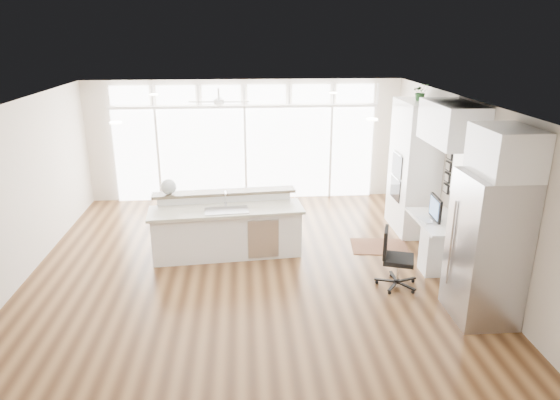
{
  "coord_description": "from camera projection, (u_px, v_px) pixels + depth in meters",
  "views": [
    {
      "loc": [
        -0.04,
        -7.11,
        3.71
      ],
      "look_at": [
        0.54,
        0.6,
        1.07
      ],
      "focal_mm": 32.0,
      "sensor_mm": 36.0,
      "label": 1
    }
  ],
  "objects": [
    {
      "name": "floor",
      "position": [
        249.0,
        277.0,
        7.91
      ],
      "size": [
        7.0,
        8.0,
        0.02
      ],
      "primitive_type": "cube",
      "color": "#472B15",
      "rests_on": "ground"
    },
    {
      "name": "ceiling",
      "position": [
        245.0,
        106.0,
        7.04
      ],
      "size": [
        7.0,
        8.0,
        0.02
      ],
      "primitive_type": "cube",
      "color": "white",
      "rests_on": "wall_back"
    },
    {
      "name": "wall_back",
      "position": [
        245.0,
        140.0,
        11.25
      ],
      "size": [
        7.0,
        0.04,
        2.7
      ],
      "primitive_type": "cube",
      "color": "beige",
      "rests_on": "floor"
    },
    {
      "name": "wall_front",
      "position": [
        254.0,
        366.0,
        3.7
      ],
      "size": [
        7.0,
        0.04,
        2.7
      ],
      "primitive_type": "cube",
      "color": "beige",
      "rests_on": "floor"
    },
    {
      "name": "wall_left",
      "position": [
        6.0,
        202.0,
        7.23
      ],
      "size": [
        0.04,
        8.0,
        2.7
      ],
      "primitive_type": "cube",
      "color": "beige",
      "rests_on": "floor"
    },
    {
      "name": "wall_right",
      "position": [
        474.0,
        191.0,
        7.72
      ],
      "size": [
        0.04,
        8.0,
        2.7
      ],
      "primitive_type": "cube",
      "color": "beige",
      "rests_on": "floor"
    },
    {
      "name": "glass_wall",
      "position": [
        245.0,
        154.0,
        11.29
      ],
      "size": [
        5.8,
        0.06,
        2.08
      ],
      "primitive_type": "cube",
      "color": "white",
      "rests_on": "wall_back"
    },
    {
      "name": "transom_row",
      "position": [
        244.0,
        94.0,
        10.86
      ],
      "size": [
        5.9,
        0.06,
        0.4
      ],
      "primitive_type": "cube",
      "color": "white",
      "rests_on": "wall_back"
    },
    {
      "name": "desk_window",
      "position": [
        464.0,
        173.0,
        7.93
      ],
      "size": [
        0.04,
        0.85,
        0.85
      ],
      "primitive_type": "cube",
      "color": "white",
      "rests_on": "wall_right"
    },
    {
      "name": "ceiling_fan",
      "position": [
        219.0,
        97.0,
        9.71
      ],
      "size": [
        1.16,
        1.16,
        0.32
      ],
      "primitive_type": "cube",
      "color": "white",
      "rests_on": "ceiling"
    },
    {
      "name": "recessed_lights",
      "position": [
        245.0,
        105.0,
        7.23
      ],
      "size": [
        3.4,
        3.0,
        0.02
      ],
      "primitive_type": "cube",
      "color": "white",
      "rests_on": "ceiling"
    },
    {
      "name": "oven_cabinet",
      "position": [
        414.0,
        167.0,
        9.43
      ],
      "size": [
        0.64,
        1.2,
        2.5
      ],
      "primitive_type": "cube",
      "color": "white",
      "rests_on": "floor"
    },
    {
      "name": "desk_nook",
      "position": [
        437.0,
        241.0,
        8.29
      ],
      "size": [
        0.72,
        1.3,
        0.76
      ],
      "primitive_type": "cube",
      "color": "white",
      "rests_on": "floor"
    },
    {
      "name": "upper_cabinets",
      "position": [
        452.0,
        124.0,
        7.66
      ],
      "size": [
        0.64,
        1.3,
        0.64
      ],
      "primitive_type": "cube",
      "color": "white",
      "rests_on": "wall_right"
    },
    {
      "name": "refrigerator",
      "position": [
        487.0,
        248.0,
        6.53
      ],
      "size": [
        0.76,
        0.9,
        2.0
      ],
      "primitive_type": "cube",
      "color": "#B2B3B7",
      "rests_on": "floor"
    },
    {
      "name": "fridge_cabinet",
      "position": [
        506.0,
        151.0,
        6.11
      ],
      "size": [
        0.64,
        0.9,
        0.6
      ],
      "primitive_type": "cube",
      "color": "white",
      "rests_on": "wall_right"
    },
    {
      "name": "framed_photos",
      "position": [
        448.0,
        172.0,
        8.57
      ],
      "size": [
        0.06,
        0.22,
        0.8
      ],
      "primitive_type": "cube",
      "color": "black",
      "rests_on": "wall_right"
    },
    {
      "name": "kitchen_island",
      "position": [
        227.0,
        227.0,
        8.53
      ],
      "size": [
        2.67,
        1.2,
        1.03
      ],
      "primitive_type": "cube",
      "rotation": [
        0.0,
        0.0,
        0.09
      ],
      "color": "white",
      "rests_on": "floor"
    },
    {
      "name": "rug",
      "position": [
        379.0,
        247.0,
        9.0
      ],
      "size": [
        1.07,
        0.83,
        0.01
      ],
      "primitive_type": "cube",
      "rotation": [
        0.0,
        0.0,
        -0.12
      ],
      "color": "#3E2013",
      "rests_on": "floor"
    },
    {
      "name": "office_chair",
      "position": [
        399.0,
        259.0,
        7.48
      ],
      "size": [
        0.59,
        0.57,
        0.92
      ],
      "primitive_type": "cube",
      "rotation": [
        0.0,
        0.0,
        -0.33
      ],
      "color": "black",
      "rests_on": "floor"
    },
    {
      "name": "fishbowl",
      "position": [
        169.0,
        187.0,
        8.55
      ],
      "size": [
        0.29,
        0.29,
        0.27
      ],
      "primitive_type": "sphere",
      "rotation": [
        0.0,
        0.0,
        0.1
      ],
      "color": "silver",
      "rests_on": "kitchen_island"
    },
    {
      "name": "monitor",
      "position": [
        436.0,
        208.0,
        8.09
      ],
      "size": [
        0.12,
        0.52,
        0.43
      ],
      "primitive_type": "cube",
      "rotation": [
        0.0,
        0.0,
        -0.06
      ],
      "color": "black",
      "rests_on": "desk_nook"
    },
    {
      "name": "keyboard",
      "position": [
        424.0,
        220.0,
        8.15
      ],
      "size": [
        0.17,
        0.35,
        0.02
      ],
      "primitive_type": "cube",
      "rotation": [
        0.0,
        0.0,
        0.14
      ],
      "color": "silver",
      "rests_on": "desk_nook"
    },
    {
      "name": "potted_plant",
      "position": [
        421.0,
        94.0,
        8.98
      ],
      "size": [
        0.32,
        0.35,
        0.24
      ],
      "primitive_type": "imported",
      "rotation": [
        0.0,
        0.0,
        -0.13
      ],
      "color": "#235124",
      "rests_on": "oven_cabinet"
    }
  ]
}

